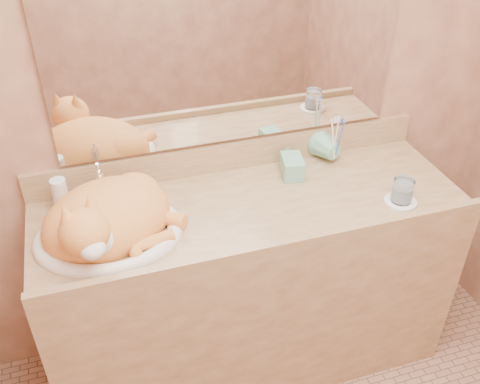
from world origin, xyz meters
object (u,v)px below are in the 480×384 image
object	(u,v)px
toothbrush_cup	(335,154)
soap_dispenser	(296,164)
vanity_counter	(251,287)
water_glass	(403,190)
sink_basin	(107,218)
cat	(106,217)

from	to	relation	value
toothbrush_cup	soap_dispenser	bearing A→B (deg)	-159.64
vanity_counter	water_glass	world-z (taller)	water_glass
sink_basin	water_glass	world-z (taller)	sink_basin
cat	toothbrush_cup	xyz separation A→B (m)	(0.93, 0.18, -0.03)
toothbrush_cup	water_glass	size ratio (longest dim) A/B	1.28
toothbrush_cup	sink_basin	bearing A→B (deg)	-168.98
water_glass	toothbrush_cup	bearing A→B (deg)	111.43
vanity_counter	sink_basin	distance (m)	0.72
soap_dispenser	water_glass	world-z (taller)	soap_dispenser
sink_basin	cat	size ratio (longest dim) A/B	1.08
soap_dispenser	toothbrush_cup	bearing A→B (deg)	31.09
cat	soap_dispenser	bearing A→B (deg)	-14.06
sink_basin	soap_dispenser	xyz separation A→B (m)	(0.73, 0.11, 0.01)
sink_basin	water_glass	bearing A→B (deg)	-7.15
cat	water_glass	size ratio (longest dim) A/B	5.10
vanity_counter	sink_basin	xyz separation A→B (m)	(-0.52, -0.02, 0.50)
soap_dispenser	water_glass	bearing A→B (deg)	-25.11
vanity_counter	water_glass	size ratio (longest dim) A/B	17.77
water_glass	soap_dispenser	bearing A→B (deg)	144.16
soap_dispenser	toothbrush_cup	size ratio (longest dim) A/B	1.55
toothbrush_cup	water_glass	bearing A→B (deg)	-68.57
vanity_counter	soap_dispenser	bearing A→B (deg)	22.65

